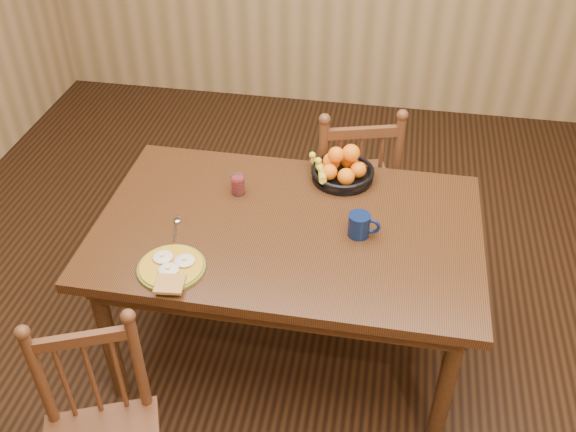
% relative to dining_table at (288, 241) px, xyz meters
% --- Properties ---
extents(room, '(4.52, 5.02, 2.72)m').
position_rel_dining_table_xyz_m(room, '(0.00, 0.00, 0.68)').
color(room, black).
rests_on(room, ground).
extents(dining_table, '(1.60, 1.00, 0.75)m').
position_rel_dining_table_xyz_m(dining_table, '(0.00, 0.00, 0.00)').
color(dining_table, black).
rests_on(dining_table, ground).
extents(chair_far, '(0.54, 0.53, 0.98)m').
position_rel_dining_table_xyz_m(chair_far, '(0.21, 0.70, -0.19)').
color(chair_far, '#462715').
rests_on(chair_far, ground).
extents(breakfast_plate, '(0.26, 0.29, 0.04)m').
position_rel_dining_table_xyz_m(breakfast_plate, '(-0.39, -0.35, 0.10)').
color(breakfast_plate, '#59601E').
rests_on(breakfast_plate, dining_table).
extents(fork, '(0.06, 0.18, 0.00)m').
position_rel_dining_table_xyz_m(fork, '(-0.33, -0.35, 0.09)').
color(fork, silver).
rests_on(fork, dining_table).
extents(spoon, '(0.05, 0.16, 0.01)m').
position_rel_dining_table_xyz_m(spoon, '(-0.46, -0.07, 0.09)').
color(spoon, silver).
rests_on(spoon, dining_table).
extents(coffee_mug, '(0.13, 0.09, 0.10)m').
position_rel_dining_table_xyz_m(coffee_mug, '(0.30, -0.01, 0.14)').
color(coffee_mug, '#0A1638').
rests_on(coffee_mug, dining_table).
extents(juice_glass, '(0.06, 0.06, 0.09)m').
position_rel_dining_table_xyz_m(juice_glass, '(-0.26, 0.19, 0.13)').
color(juice_glass, silver).
rests_on(juice_glass, dining_table).
extents(fruit_bowl, '(0.32, 0.29, 0.17)m').
position_rel_dining_table_xyz_m(fruit_bowl, '(0.18, 0.38, 0.14)').
color(fruit_bowl, black).
rests_on(fruit_bowl, dining_table).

